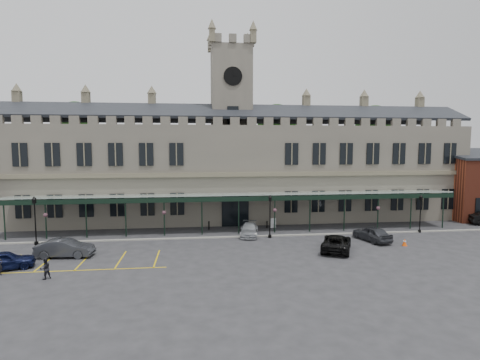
{
  "coord_description": "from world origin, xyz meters",
  "views": [
    {
      "loc": [
        -4.56,
        -32.77,
        9.67
      ],
      "look_at": [
        0.0,
        6.0,
        6.0
      ],
      "focal_mm": 28.0,
      "sensor_mm": 36.0,
      "label": 1
    }
  ],
  "objects": [
    {
      "name": "ground",
      "position": [
        0.0,
        0.0,
        0.0
      ],
      "size": [
        140.0,
        140.0,
        0.0
      ],
      "primitive_type": "plane",
      "color": "#2B2B2E"
    },
    {
      "name": "lamp_post_right",
      "position": [
        19.99,
        5.36,
        2.52
      ],
      "size": [
        0.4,
        0.4,
        4.25
      ],
      "color": "black",
      "rests_on": "ground"
    },
    {
      "name": "bollard_left",
      "position": [
        -3.18,
        9.5,
        0.48
      ],
      "size": [
        0.17,
        0.17,
        0.97
      ],
      "primitive_type": "cylinder",
      "color": "black",
      "rests_on": "ground"
    },
    {
      "name": "car_van",
      "position": [
        8.16,
        -0.43,
        0.73
      ],
      "size": [
        4.43,
        5.81,
        1.47
      ],
      "primitive_type": "imported",
      "rotation": [
        0.0,
        0.0,
        2.71
      ],
      "color": "black",
      "rests_on": "ground"
    },
    {
      "name": "lamp_post_left",
      "position": [
        -20.07,
        4.85,
        2.83
      ],
      "size": [
        0.45,
        0.45,
        4.78
      ],
      "color": "black",
      "rests_on": "ground"
    },
    {
      "name": "tree_behind_right",
      "position": [
        24.0,
        25.0,
        12.81
      ],
      "size": [
        6.0,
        6.0,
        16.0
      ],
      "color": "#332314",
      "rests_on": "ground"
    },
    {
      "name": "lamp_post_mid",
      "position": [
        3.01,
        4.94,
        2.7
      ],
      "size": [
        0.43,
        0.43,
        4.56
      ],
      "color": "black",
      "rests_on": "ground"
    },
    {
      "name": "kerb",
      "position": [
        0.0,
        5.5,
        0.06
      ],
      "size": [
        60.0,
        0.4,
        0.12
      ],
      "primitive_type": "cube",
      "color": "gray",
      "rests_on": "ground"
    },
    {
      "name": "person_b",
      "position": [
        -15.46,
        -5.07,
        0.77
      ],
      "size": [
        0.94,
        0.93,
        1.54
      ],
      "primitive_type": "imported",
      "rotation": [
        0.0,
        0.0,
        3.86
      ],
      "color": "black",
      "rests_on": "ground"
    },
    {
      "name": "canopy",
      "position": [
        0.0,
        7.46,
        2.4
      ],
      "size": [
        50.0,
        4.1,
        4.3
      ],
      "color": "#8C9E93",
      "rests_on": "ground"
    },
    {
      "name": "tree_behind_mid",
      "position": [
        8.0,
        25.0,
        12.81
      ],
      "size": [
        6.0,
        6.0,
        16.0
      ],
      "color": "#332314",
      "rests_on": "ground"
    },
    {
      "name": "sign_board",
      "position": [
        4.33,
        9.52,
        0.56
      ],
      "size": [
        0.66,
        0.19,
        1.15
      ],
      "rotation": [
        0.0,
        0.0,
        0.22
      ],
      "color": "black",
      "rests_on": "ground"
    },
    {
      "name": "car_left_b",
      "position": [
        -15.91,
        0.39,
        0.79
      ],
      "size": [
        4.87,
        1.97,
        1.57
      ],
      "primitive_type": "imported",
      "rotation": [
        0.0,
        0.0,
        1.51
      ],
      "color": "#303237",
      "rests_on": "ground"
    },
    {
      "name": "station_building",
      "position": [
        0.0,
        15.91,
        6.47
      ],
      "size": [
        60.0,
        10.36,
        17.3
      ],
      "color": "#5D574D",
      "rests_on": "ground"
    },
    {
      "name": "car_right_a",
      "position": [
        13.0,
        2.45,
        0.76
      ],
      "size": [
        2.87,
        4.75,
        1.51
      ],
      "primitive_type": "imported",
      "rotation": [
        0.0,
        0.0,
        3.4
      ],
      "color": "#303237",
      "rests_on": "ground"
    },
    {
      "name": "car_taxi",
      "position": [
        1.0,
        6.11,
        0.65
      ],
      "size": [
        2.61,
        4.74,
        1.3
      ],
      "primitive_type": "imported",
      "rotation": [
        0.0,
        0.0,
        -0.18
      ],
      "color": "#9FA2A7",
      "rests_on": "ground"
    },
    {
      "name": "car_left_a",
      "position": [
        -19.46,
        -2.55,
        0.74
      ],
      "size": [
        4.66,
        3.14,
        1.47
      ],
      "primitive_type": "imported",
      "rotation": [
        0.0,
        0.0,
        1.93
      ],
      "color": "black",
      "rests_on": "ground"
    },
    {
      "name": "bollard_right",
      "position": [
        3.55,
        9.28,
        0.43
      ],
      "size": [
        0.15,
        0.15,
        0.86
      ],
      "primitive_type": "cylinder",
      "color": "black",
      "rests_on": "ground"
    },
    {
      "name": "parking_markings",
      "position": [
        -14.0,
        -1.5,
        0.0
      ],
      "size": [
        16.0,
        6.0,
        0.01
      ],
      "primitive_type": null,
      "color": "gold",
      "rests_on": "ground"
    },
    {
      "name": "traffic_cone",
      "position": [
        15.29,
        0.35,
        0.34
      ],
      "size": [
        0.43,
        0.43,
        0.69
      ],
      "rotation": [
        0.0,
        0.0,
        0.15
      ],
      "color": "#FF5208",
      "rests_on": "ground"
    },
    {
      "name": "tree_behind_left",
      "position": [
        -22.0,
        25.0,
        12.81
      ],
      "size": [
        6.0,
        6.0,
        16.0
      ],
      "color": "#332314",
      "rests_on": "ground"
    },
    {
      "name": "clock_tower",
      "position": [
        0.0,
        16.0,
        13.11
      ],
      "size": [
        5.6,
        5.6,
        24.8
      ],
      "color": "#5D574D",
      "rests_on": "ground"
    }
  ]
}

